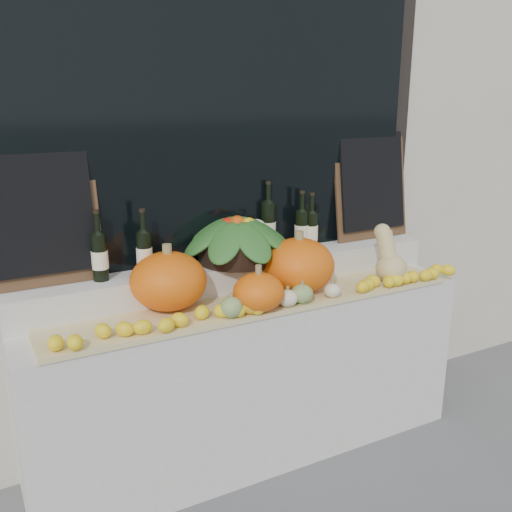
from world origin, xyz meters
TOP-DOWN VIEW (x-y plane):
  - storefront_facade at (0.00, 2.25)m, footprint 7.00×0.94m
  - display_sill at (0.00, 1.52)m, footprint 2.30×0.55m
  - rear_tier at (0.00, 1.68)m, footprint 2.30×0.25m
  - straw_bedding at (0.00, 1.40)m, footprint 2.10×0.32m
  - pumpkin_left at (-0.43, 1.52)m, footprint 0.46×0.46m
  - pumpkin_right at (0.24, 1.44)m, footprint 0.42×0.42m
  - pumpkin_center at (-0.07, 1.30)m, footprint 0.32×0.32m
  - butternut_squash at (0.75, 1.35)m, footprint 0.17×0.22m
  - decorative_gourds at (-0.01, 1.28)m, footprint 0.65×0.13m
  - lemon_heap at (0.00, 1.29)m, footprint 2.20×0.16m
  - produce_bowl at (0.00, 1.66)m, footprint 0.62×0.62m
  - wine_bottle_far_left at (-0.70, 1.68)m, footprint 0.08×0.08m
  - wine_bottle_near_left at (-0.49, 1.65)m, footprint 0.08×0.08m
  - wine_bottle_tall at (0.22, 1.73)m, footprint 0.08×0.08m
  - wine_bottle_near_right at (0.41, 1.69)m, footprint 0.08×0.08m
  - wine_bottle_far_right at (0.47, 1.68)m, footprint 0.08×0.08m
  - chalkboard_left at (-0.92, 1.74)m, footprint 0.50×0.12m
  - chalkboard_right at (0.92, 1.74)m, footprint 0.50×0.12m

SIDE VIEW (x-z plane):
  - display_sill at x=0.00m, z-range 0.00..0.88m
  - straw_bedding at x=0.00m, z-range 0.88..0.90m
  - lemon_heap at x=0.00m, z-range 0.91..0.97m
  - decorative_gourds at x=-0.01m, z-range 0.88..1.04m
  - rear_tier at x=0.00m, z-range 0.88..1.04m
  - pumpkin_center at x=-0.07m, z-range 0.91..1.09m
  - butternut_squash at x=0.75m, z-range 0.87..1.17m
  - pumpkin_left at x=-0.43m, z-range 0.91..1.18m
  - pumpkin_right at x=0.24m, z-range 0.91..1.18m
  - wine_bottle_far_right at x=0.47m, z-range 0.99..1.30m
  - wine_bottle_near_left at x=-0.49m, z-range 0.99..1.31m
  - wine_bottle_near_right at x=0.41m, z-range 0.99..1.32m
  - wine_bottle_far_left at x=-0.70m, z-range 0.99..1.32m
  - produce_bowl at x=0.00m, z-range 1.04..1.29m
  - wine_bottle_tall at x=0.22m, z-range 0.99..1.38m
  - chalkboard_left at x=-0.92m, z-range 1.05..1.67m
  - chalkboard_right at x=0.92m, z-range 1.05..1.67m
  - storefront_facade at x=0.00m, z-range 0.00..4.50m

